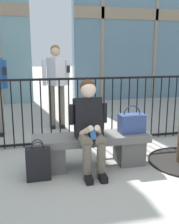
% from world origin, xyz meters
% --- Properties ---
extents(ground_plane, '(60.00, 60.00, 0.00)m').
position_xyz_m(ground_plane, '(0.00, 0.00, 0.00)').
color(ground_plane, '#B2ADA3').
extents(stone_bench, '(1.60, 0.44, 0.45)m').
position_xyz_m(stone_bench, '(0.00, 0.00, 0.27)').
color(stone_bench, slate).
rests_on(stone_bench, ground).
extents(seated_person_with_phone, '(0.52, 0.66, 1.21)m').
position_xyz_m(seated_person_with_phone, '(-0.05, -0.13, 0.65)').
color(seated_person_with_phone, '#6B6051').
rests_on(seated_person_with_phone, ground).
extents(handbag_on_bench, '(0.35, 0.20, 0.39)m').
position_xyz_m(handbag_on_bench, '(0.58, -0.01, 0.59)').
color(handbag_on_bench, '#33477F').
rests_on(handbag_on_bench, stone_bench).
extents(shopping_bag, '(0.30, 0.13, 0.51)m').
position_xyz_m(shopping_bag, '(-0.73, -0.25, 0.22)').
color(shopping_bag, black).
rests_on(shopping_bag, ground).
extents(bystander_further_back, '(0.55, 0.44, 1.71)m').
position_xyz_m(bystander_further_back, '(-0.24, 2.08, 1.00)').
color(bystander_further_back, '#6B6051').
rests_on(bystander_further_back, ground).
extents(plaza_railing, '(8.94, 0.04, 1.15)m').
position_xyz_m(plaza_railing, '(0.00, 0.97, 0.58)').
color(plaza_railing, black).
rests_on(plaza_railing, ground).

